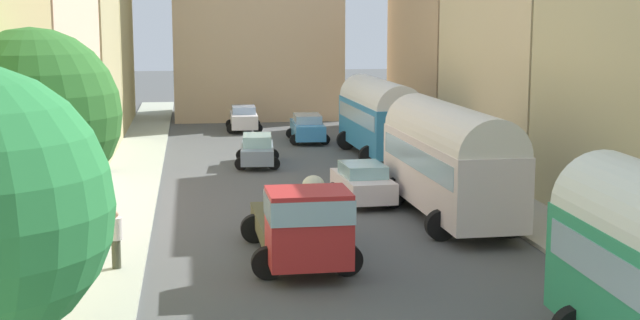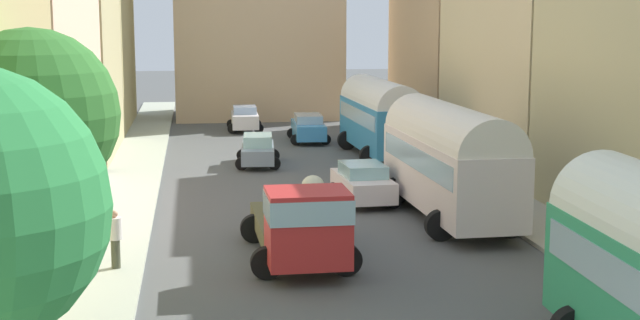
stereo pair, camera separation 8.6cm
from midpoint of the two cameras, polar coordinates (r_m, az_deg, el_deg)
ground_plane at (r=39.10m, az=-1.25°, el=-1.36°), size 154.00×154.00×0.00m
sidewalk_left at (r=38.92m, az=-11.91°, el=-1.50°), size 2.50×70.00×0.14m
sidewalk_right at (r=40.57m, az=8.97°, el=-0.98°), size 2.50×70.00×0.14m
building_left_2 at (r=34.48m, az=-18.22°, el=8.17°), size 4.42×13.31×13.60m
building_left_3 at (r=47.41m, az=-16.14°, el=7.67°), size 5.18×10.73×12.35m
building_left_4 at (r=58.79m, az=-14.57°, el=8.42°), size 5.64×11.81×13.18m
building_right_2 at (r=42.79m, az=12.69°, el=7.25°), size 4.49×12.99×11.68m
building_right_3 at (r=55.44m, az=8.71°, el=6.13°), size 5.77×12.43×8.52m
distant_church at (r=63.22m, az=-3.98°, el=9.85°), size 11.40×7.84×22.52m
parked_bus_1 at (r=31.89m, az=8.28°, el=0.23°), size 3.49×9.33×4.10m
parked_bus_2 at (r=45.51m, az=3.87°, el=2.92°), size 3.44×8.76×3.96m
cargo_truck_0 at (r=25.92m, az=-1.11°, el=-3.96°), size 3.19×6.82×2.51m
car_0 at (r=43.11m, az=-3.91°, el=0.64°), size 2.31×4.15×1.49m
car_1 at (r=55.82m, az=-4.76°, el=2.66°), size 2.23×3.66×1.56m
car_2 at (r=34.61m, az=2.81°, el=-1.46°), size 2.47×4.03×1.54m
car_3 at (r=51.04m, az=-0.70°, el=2.06°), size 2.34×4.45×1.56m
pedestrian_1 at (r=25.91m, az=-12.80°, el=-4.83°), size 0.43×0.43×1.80m
roadside_tree_1 at (r=20.09m, az=-17.68°, el=2.66°), size 3.71×3.71×6.97m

